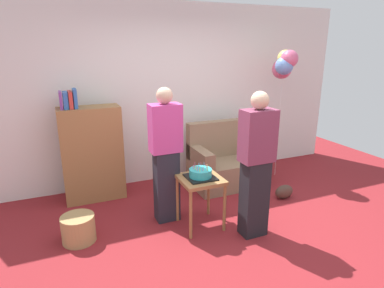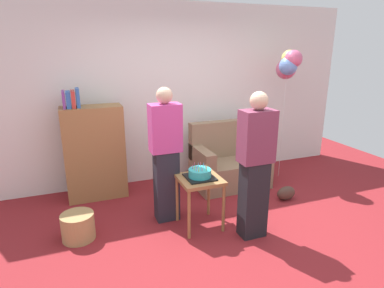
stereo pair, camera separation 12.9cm
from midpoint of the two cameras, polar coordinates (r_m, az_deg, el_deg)
ground_plane at (r=3.80m, az=6.34°, el=-16.19°), size 8.00×8.00×0.00m
wall_back at (r=5.12m, az=-4.48°, el=8.71°), size 6.00×0.10×2.70m
couch at (r=5.04m, az=5.27°, el=-3.29°), size 1.10×0.70×0.96m
bookshelf at (r=4.66m, az=-17.91°, el=-1.47°), size 0.80×0.36×1.55m
side_table at (r=3.79m, az=0.50°, el=-7.27°), size 0.48×0.48×0.61m
birthday_cake at (r=3.73m, az=0.51°, el=-5.23°), size 0.32×0.32×0.17m
person_blowing_candles at (r=3.84m, az=-5.56°, el=-1.98°), size 0.36×0.22×1.63m
person_holding_cake at (r=3.56m, az=10.15°, el=-3.69°), size 0.36×0.22×1.63m
wicker_basket at (r=3.89m, az=-20.22°, el=-13.77°), size 0.36×0.36×0.30m
handbag at (r=4.78m, az=15.09°, el=-8.10°), size 0.28×0.14×0.20m
balloon_bunch at (r=5.26m, az=15.26°, el=13.38°), size 0.35×0.45×2.02m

